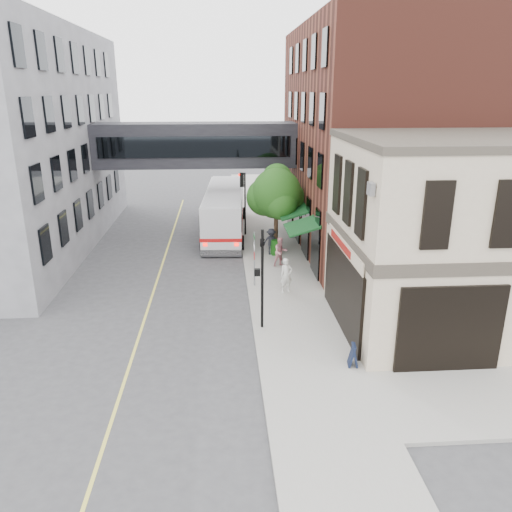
{
  "coord_description": "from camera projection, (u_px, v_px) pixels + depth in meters",
  "views": [
    {
      "loc": [
        -1.28,
        -18.01,
        10.21
      ],
      "look_at": [
        0.25,
        3.8,
        2.89
      ],
      "focal_mm": 35.0,
      "sensor_mm": 36.0,
      "label": 1
    }
  ],
  "objects": [
    {
      "name": "sidewalk_main",
      "position": [
        271.0,
        247.0,
        33.72
      ],
      "size": [
        4.0,
        60.0,
        0.15
      ],
      "primitive_type": "cube",
      "color": "gray",
      "rests_on": "ground"
    },
    {
      "name": "street_tree",
      "position": [
        276.0,
        193.0,
        31.77
      ],
      "size": [
        3.8,
        3.2,
        5.6
      ],
      "color": "#382619",
      "rests_on": "sidewalk_main"
    },
    {
      "name": "skyway_bridge",
      "position": [
        196.0,
        145.0,
        35.13
      ],
      "size": [
        14.0,
        3.18,
        3.0
      ],
      "color": "black",
      "rests_on": "ground"
    },
    {
      "name": "pedestrian_a",
      "position": [
        286.0,
        275.0,
        25.78
      ],
      "size": [
        0.78,
        0.63,
        1.84
      ],
      "primitive_type": "imported",
      "rotation": [
        0.0,
        0.0,
        0.33
      ],
      "color": "silver",
      "rests_on": "sidewalk_main"
    },
    {
      "name": "bus",
      "position": [
        225.0,
        209.0,
        36.77
      ],
      "size": [
        3.39,
        12.09,
        3.22
      ],
      "color": "silver",
      "rests_on": "ground"
    },
    {
      "name": "newspaper_box",
      "position": [
        275.0,
        247.0,
        31.8
      ],
      "size": [
        0.56,
        0.52,
        0.98
      ],
      "primitive_type": "cube",
      "rotation": [
        0.0,
        0.0,
        0.2
      ],
      "color": "#195F15",
      "rests_on": "sidewalk_main"
    },
    {
      "name": "pedestrian_b",
      "position": [
        281.0,
        252.0,
        29.62
      ],
      "size": [
        1.02,
        0.9,
        1.76
      ],
      "primitive_type": "imported",
      "rotation": [
        0.0,
        0.0,
        0.32
      ],
      "color": "#D28790",
      "rests_on": "sidewalk_main"
    },
    {
      "name": "lane_marking",
      "position": [
        160.0,
        271.0,
        29.49
      ],
      "size": [
        0.12,
        40.0,
        0.01
      ],
      "primitive_type": "cube",
      "color": "#D8CC4C",
      "rests_on": "ground"
    },
    {
      "name": "ground",
      "position": [
        256.0,
        352.0,
        20.36
      ],
      "size": [
        120.0,
        120.0,
        0.0
      ],
      "primitive_type": "plane",
      "color": "#38383A",
      "rests_on": "ground"
    },
    {
      "name": "brick_building",
      "position": [
        390.0,
        141.0,
        33.0
      ],
      "size": [
        13.76,
        18.0,
        14.0
      ],
      "color": "#57251B",
      "rests_on": "ground"
    },
    {
      "name": "sandwich_board",
      "position": [
        353.0,
        355.0,
        19.0
      ],
      "size": [
        0.38,
        0.53,
        0.89
      ],
      "primitive_type": "cube",
      "rotation": [
        0.0,
        0.0,
        -0.13
      ],
      "color": "black",
      "rests_on": "sidewalk_main"
    },
    {
      "name": "pedestrian_c",
      "position": [
        271.0,
        242.0,
        31.76
      ],
      "size": [
        1.18,
        0.79,
        1.7
      ],
      "primitive_type": "imported",
      "rotation": [
        0.0,
        0.0,
        0.15
      ],
      "color": "black",
      "rests_on": "sidewalk_main"
    },
    {
      "name": "street_sign_pole",
      "position": [
        254.0,
        254.0,
        26.4
      ],
      "size": [
        0.08,
        0.75,
        3.0
      ],
      "color": "gray",
      "rests_on": "sidewalk_main"
    },
    {
      "name": "traffic_signal_near",
      "position": [
        262.0,
        267.0,
        21.33
      ],
      "size": [
        0.44,
        0.22,
        4.6
      ],
      "color": "black",
      "rests_on": "sidewalk_main"
    },
    {
      "name": "corner_building",
      "position": [
        460.0,
        236.0,
        21.52
      ],
      "size": [
        10.19,
        8.12,
        8.45
      ],
      "color": "tan",
      "rests_on": "ground"
    },
    {
      "name": "traffic_signal_far",
      "position": [
        243.0,
        191.0,
        35.4
      ],
      "size": [
        0.53,
        0.28,
        4.5
      ],
      "color": "black",
      "rests_on": "sidewalk_main"
    }
  ]
}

